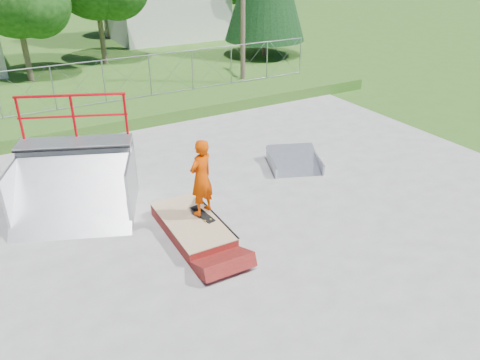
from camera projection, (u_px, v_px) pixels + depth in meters
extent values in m
plane|color=#36621C|center=(224.00, 233.00, 11.78)|extent=(120.00, 120.00, 0.00)
cube|color=gray|center=(224.00, 232.00, 11.77)|extent=(20.00, 16.00, 0.04)
cube|color=#36621C|center=(114.00, 115.00, 19.01)|extent=(24.00, 3.00, 0.50)
cube|color=maroon|center=(192.00, 227.00, 11.69)|extent=(1.29, 2.61, 0.36)
cube|color=tan|center=(192.00, 220.00, 11.60)|extent=(1.31, 2.63, 0.03)
cube|color=black|center=(203.00, 215.00, 11.73)|extent=(0.37, 0.82, 0.13)
imported|color=#D83F00|center=(201.00, 180.00, 11.29)|extent=(0.83, 0.69, 1.94)
cube|color=beige|center=(166.00, 3.00, 34.74)|extent=(8.00, 6.00, 5.00)
cylinder|color=brown|center=(243.00, 1.00, 22.57)|extent=(0.24, 0.24, 8.00)
cylinder|color=brown|center=(27.00, 57.00, 24.25)|extent=(0.30, 0.30, 2.45)
sphere|color=#10340E|center=(36.00, 3.00, 23.00)|extent=(3.36, 3.36, 3.36)
cylinder|color=brown|center=(102.00, 39.00, 27.72)|extent=(0.30, 0.30, 2.80)
cylinder|color=brown|center=(238.00, 18.00, 35.95)|extent=(0.30, 0.30, 2.62)
cylinder|color=brown|center=(107.00, 24.00, 35.17)|extent=(0.30, 0.30, 2.10)
cylinder|color=brown|center=(264.00, 46.00, 29.97)|extent=(0.28, 0.28, 1.20)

